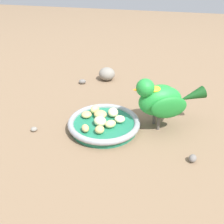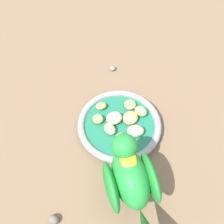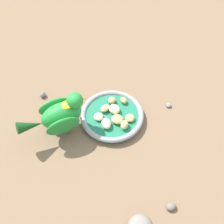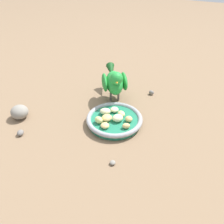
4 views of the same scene
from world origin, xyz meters
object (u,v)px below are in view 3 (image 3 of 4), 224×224
(apple_piece_3, at_px, (124,125))
(apple_piece_8, at_px, (112,100))
(pebble_1, at_px, (169,105))
(pebble_0, at_px, (171,207))
(parrot, at_px, (60,115))
(apple_piece_1, at_px, (114,109))
(apple_piece_2, at_px, (99,117))
(apple_piece_5, at_px, (130,118))
(apple_piece_7, at_px, (105,108))
(feeding_bowl, at_px, (112,116))
(pebble_2, at_px, (43,95))
(apple_piece_0, at_px, (117,118))
(apple_piece_4, at_px, (105,123))
(apple_piece_6, at_px, (124,100))

(apple_piece_3, distance_m, apple_piece_8, 0.10)
(pebble_1, bearing_deg, pebble_0, 87.98)
(apple_piece_8, bearing_deg, pebble_0, 118.20)
(pebble_0, bearing_deg, apple_piece_3, -60.65)
(parrot, bearing_deg, apple_piece_8, 8.06)
(apple_piece_1, bearing_deg, apple_piece_2, 32.08)
(apple_piece_5, xyz_separation_m, apple_piece_7, (0.08, -0.03, 0.00))
(feeding_bowl, relative_size, pebble_2, 9.31)
(apple_piece_3, distance_m, pebble_1, 0.17)
(apple_piece_0, relative_size, apple_piece_4, 0.97)
(apple_piece_2, height_order, apple_piece_4, apple_piece_4)
(apple_piece_4, height_order, parrot, parrot)
(pebble_2, bearing_deg, apple_piece_5, 162.80)
(apple_piece_0, bearing_deg, apple_piece_8, -72.95)
(apple_piece_1, distance_m, apple_piece_3, 0.06)
(feeding_bowl, xyz_separation_m, apple_piece_8, (0.00, -0.05, 0.01))
(apple_piece_4, bearing_deg, apple_piece_5, -160.04)
(feeding_bowl, height_order, apple_piece_0, apple_piece_0)
(pebble_0, height_order, pebble_1, pebble_0)
(apple_piece_8, relative_size, pebble_2, 1.19)
(apple_piece_6, relative_size, pebble_2, 1.25)
(apple_piece_3, height_order, apple_piece_7, apple_piece_3)
(pebble_1, bearing_deg, apple_piece_0, 26.04)
(parrot, height_order, pebble_2, parrot)
(apple_piece_4, bearing_deg, apple_piece_2, -50.06)
(apple_piece_7, bearing_deg, apple_piece_1, 174.54)
(apple_piece_1, bearing_deg, pebble_1, -164.90)
(apple_piece_1, distance_m, pebble_2, 0.24)
(apple_piece_4, height_order, pebble_1, apple_piece_4)
(apple_piece_3, distance_m, apple_piece_5, 0.03)
(apple_piece_0, distance_m, parrot, 0.17)
(pebble_2, bearing_deg, apple_piece_6, 175.15)
(apple_piece_8, distance_m, pebble_0, 0.36)
(apple_piece_4, bearing_deg, apple_piece_6, -119.26)
(apple_piece_5, xyz_separation_m, apple_piece_8, (0.06, -0.06, 0.00))
(apple_piece_3, xyz_separation_m, pebble_1, (-0.14, -0.10, -0.03))
(apple_piece_3, xyz_separation_m, apple_piece_4, (0.06, -0.00, -0.00))
(apple_piece_0, xyz_separation_m, apple_piece_3, (-0.02, 0.02, 0.00))
(apple_piece_0, xyz_separation_m, apple_piece_4, (0.04, 0.02, 0.00))
(apple_piece_0, bearing_deg, apple_piece_6, -102.83)
(apple_piece_7, distance_m, parrot, 0.15)
(pebble_2, bearing_deg, pebble_1, 177.93)
(apple_piece_3, bearing_deg, apple_piece_2, -18.74)
(apple_piece_4, bearing_deg, apple_piece_8, -99.41)
(apple_piece_8, bearing_deg, apple_piece_2, 60.99)
(apple_piece_2, distance_m, apple_piece_7, 0.04)
(apple_piece_6, bearing_deg, parrot, 31.27)
(apple_piece_2, bearing_deg, apple_piece_6, -137.19)
(apple_piece_1, bearing_deg, apple_piece_4, 65.04)
(pebble_0, height_order, pebble_2, pebble_2)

